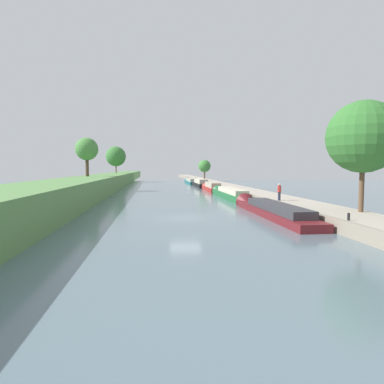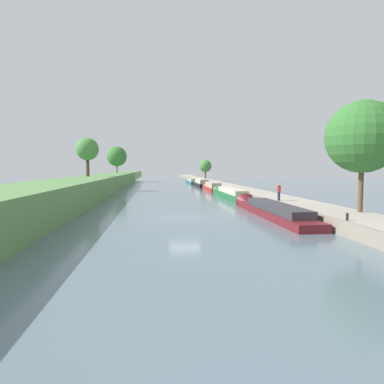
{
  "view_description": "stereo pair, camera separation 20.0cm",
  "coord_description": "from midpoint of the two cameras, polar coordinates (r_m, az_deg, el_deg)",
  "views": [
    {
      "loc": [
        -2.48,
        -27.13,
        4.02
      ],
      "look_at": [
        2.19,
        15.02,
        1.0
      ],
      "focal_mm": 31.81,
      "sensor_mm": 36.0,
      "label": 1
    },
    {
      "loc": [
        -2.28,
        -27.15,
        4.02
      ],
      "look_at": [
        2.19,
        15.02,
        1.0
      ],
      "focal_mm": 31.81,
      "sensor_mm": 36.0,
      "label": 2
    }
  ],
  "objects": [
    {
      "name": "mooring_bollard_near",
      "position": [
        22.54,
        24.81,
        -3.79
      ],
      "size": [
        0.16,
        0.16,
        0.45
      ],
      "color": "black",
      "rests_on": "right_towpath"
    },
    {
      "name": "narrowboat_maroon",
      "position": [
        29.88,
        12.93,
        -2.86
      ],
      "size": [
        2.12,
        16.53,
        2.02
      ],
      "color": "maroon",
      "rests_on": "ground_plane"
    },
    {
      "name": "tree_leftbank_upstream",
      "position": [
        59.59,
        -17.05,
        6.85
      ],
      "size": [
        3.77,
        3.77,
        6.43
      ],
      "color": "#4C3828",
      "rests_on": "left_grassy_bank"
    },
    {
      "name": "stone_quay",
      "position": [
        29.54,
        16.08,
        -3.02
      ],
      "size": [
        0.25,
        260.0,
        0.91
      ],
      "color": "gray",
      "rests_on": "ground_plane"
    },
    {
      "name": "narrowboat_black",
      "position": [
        73.21,
        1.53,
        1.46
      ],
      "size": [
        2.1,
        14.05,
        2.28
      ],
      "color": "black",
      "rests_on": "ground_plane"
    },
    {
      "name": "person_walking",
      "position": [
        33.83,
        14.53,
        0.07
      ],
      "size": [
        0.34,
        0.34,
        1.66
      ],
      "color": "#282D42",
      "rests_on": "right_towpath"
    },
    {
      "name": "tree_rightbank_midnear",
      "position": [
        98.12,
        2.32,
        4.36
      ],
      "size": [
        3.53,
        3.53,
        5.45
      ],
      "color": "brown",
      "rests_on": "right_towpath"
    },
    {
      "name": "tree_rightbank_near",
      "position": [
        27.11,
        26.87,
        8.24
      ],
      "size": [
        5.1,
        5.1,
        7.9
      ],
      "color": "brown",
      "rests_on": "right_towpath"
    },
    {
      "name": "ground_plane",
      "position": [
        27.54,
        -1.03,
        -4.32
      ],
      "size": [
        160.0,
        160.0,
        0.0
      ],
      "primitive_type": "plane",
      "color": "slate"
    },
    {
      "name": "left_grassy_bank",
      "position": [
        29.05,
        -26.16,
        -1.72
      ],
      "size": [
        7.08,
        260.0,
        2.6
      ],
      "color": "#5B894C",
      "rests_on": "ground_plane"
    },
    {
      "name": "narrowboat_green",
      "position": [
        45.5,
        6.44,
        -0.29
      ],
      "size": [
        1.96,
        16.35,
        1.93
      ],
      "color": "#1E6033",
      "rests_on": "ground_plane"
    },
    {
      "name": "narrowboat_teal",
      "position": [
        88.59,
        0.05,
        1.82
      ],
      "size": [
        2.2,
        16.18,
        2.09
      ],
      "color": "#195B60",
      "rests_on": "ground_plane"
    },
    {
      "name": "narrowboat_red",
      "position": [
        59.61,
        3.45,
        0.79
      ],
      "size": [
        1.93,
        11.36,
        2.1
      ],
      "color": "maroon",
      "rests_on": "ground_plane"
    },
    {
      "name": "right_towpath",
      "position": [
        30.43,
        19.89,
        -2.95
      ],
      "size": [
        4.11,
        260.0,
        0.86
      ],
      "color": "#A89E8E",
      "rests_on": "ground_plane"
    },
    {
      "name": "tree_leftbank_downstream",
      "position": [
        96.6,
        -12.44,
        5.85
      ],
      "size": [
        5.48,
        5.48,
        7.32
      ],
      "color": "brown",
      "rests_on": "left_grassy_bank"
    },
    {
      "name": "mooring_bollard_far",
      "position": [
        96.16,
        0.83,
        2.33
      ],
      "size": [
        0.16,
        0.16,
        0.45
      ],
      "color": "black",
      "rests_on": "right_towpath"
    }
  ]
}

